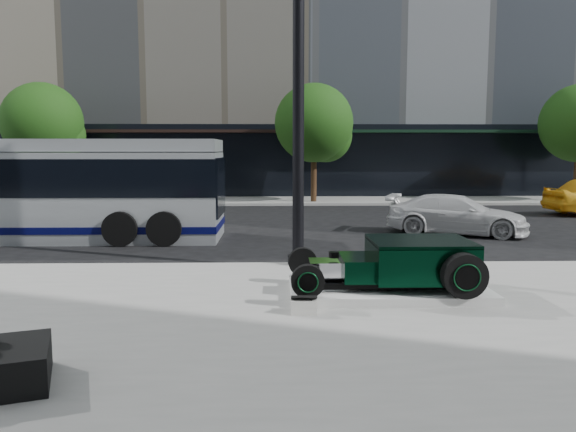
{
  "coord_description": "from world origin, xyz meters",
  "views": [
    {
      "loc": [
        -0.91,
        -14.35,
        2.62
      ],
      "look_at": [
        -0.62,
        -2.28,
        1.2
      ],
      "focal_mm": 35.0,
      "sensor_mm": 36.0,
      "label": 1
    }
  ],
  "objects_px": {
    "hot_rod": "(407,261)",
    "lamppost": "(298,88)",
    "white_sedan": "(457,215)",
    "transit_bus": "(15,189)"
  },
  "relations": [
    {
      "from": "hot_rod",
      "to": "lamppost",
      "type": "distance_m",
      "value": 4.53
    },
    {
      "from": "lamppost",
      "to": "white_sedan",
      "type": "distance_m",
      "value": 7.98
    },
    {
      "from": "white_sedan",
      "to": "transit_bus",
      "type": "bearing_deg",
      "value": 114.44
    },
    {
      "from": "white_sedan",
      "to": "lamppost",
      "type": "bearing_deg",
      "value": 156.13
    },
    {
      "from": "lamppost",
      "to": "hot_rod",
      "type": "bearing_deg",
      "value": -55.47
    },
    {
      "from": "transit_bus",
      "to": "white_sedan",
      "type": "xyz_separation_m",
      "value": [
        13.29,
        0.68,
        -0.87
      ]
    },
    {
      "from": "lamppost",
      "to": "transit_bus",
      "type": "relative_size",
      "value": 0.68
    },
    {
      "from": "hot_rod",
      "to": "white_sedan",
      "type": "relative_size",
      "value": 0.76
    },
    {
      "from": "hot_rod",
      "to": "transit_bus",
      "type": "height_order",
      "value": "transit_bus"
    },
    {
      "from": "transit_bus",
      "to": "lamppost",
      "type": "bearing_deg",
      "value": -28.53
    }
  ]
}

